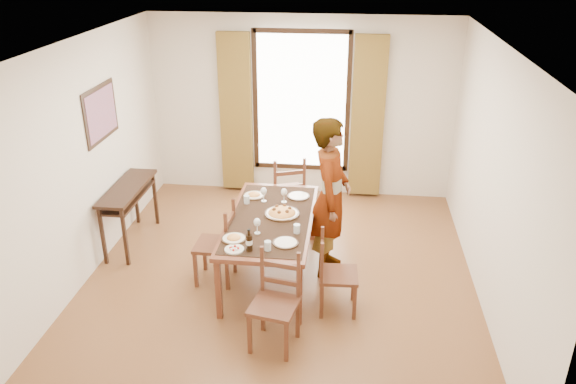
# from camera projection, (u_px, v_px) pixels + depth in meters

# --- Properties ---
(ground) EXTENTS (5.00, 5.00, 0.00)m
(ground) POSITION_uv_depth(u_px,v_px,m) (281.00, 277.00, 6.65)
(ground) COLOR brown
(ground) RESTS_ON ground
(room_shell) EXTENTS (4.60, 5.10, 2.74)m
(room_shell) POSITION_uv_depth(u_px,v_px,m) (281.00, 151.00, 6.12)
(room_shell) COLOR beige
(room_shell) RESTS_ON ground
(console_table) EXTENTS (0.38, 1.20, 0.80)m
(console_table) POSITION_uv_depth(u_px,v_px,m) (128.00, 195.00, 7.12)
(console_table) COLOR black
(console_table) RESTS_ON ground
(dining_table) EXTENTS (0.96, 1.91, 0.76)m
(dining_table) POSITION_uv_depth(u_px,v_px,m) (271.00, 222.00, 6.42)
(dining_table) COLOR brown
(dining_table) RESTS_ON ground
(chair_west) EXTENTS (0.44, 0.44, 0.97)m
(chair_west) POSITION_uv_depth(u_px,v_px,m) (218.00, 246.00, 6.41)
(chair_west) COLOR brown
(chair_west) RESTS_ON ground
(chair_north) EXTENTS (0.59, 0.59, 1.04)m
(chair_north) POSITION_uv_depth(u_px,v_px,m) (287.00, 193.00, 7.64)
(chair_north) COLOR brown
(chair_north) RESTS_ON ground
(chair_south) EXTENTS (0.50, 0.50, 0.97)m
(chair_south) POSITION_uv_depth(u_px,v_px,m) (275.00, 305.00, 5.39)
(chair_south) COLOR brown
(chair_south) RESTS_ON ground
(chair_east) EXTENTS (0.42, 0.42, 0.90)m
(chair_east) POSITION_uv_depth(u_px,v_px,m) (335.00, 275.00, 5.91)
(chair_east) COLOR brown
(chair_east) RESTS_ON ground
(man) EXTENTS (0.76, 0.56, 1.90)m
(man) POSITION_uv_depth(u_px,v_px,m) (330.00, 198.00, 6.42)
(man) COLOR gray
(man) RESTS_ON ground
(plate_sw) EXTENTS (0.27, 0.27, 0.05)m
(plate_sw) POSITION_uv_depth(u_px,v_px,m) (234.00, 237.00, 5.92)
(plate_sw) COLOR silver
(plate_sw) RESTS_ON dining_table
(plate_se) EXTENTS (0.27, 0.27, 0.05)m
(plate_se) POSITION_uv_depth(u_px,v_px,m) (286.00, 241.00, 5.84)
(plate_se) COLOR silver
(plate_se) RESTS_ON dining_table
(plate_nw) EXTENTS (0.27, 0.27, 0.05)m
(plate_nw) POSITION_uv_depth(u_px,v_px,m) (254.00, 194.00, 6.90)
(plate_nw) COLOR silver
(plate_nw) RESTS_ON dining_table
(plate_ne) EXTENTS (0.27, 0.27, 0.05)m
(plate_ne) POSITION_uv_depth(u_px,v_px,m) (298.00, 195.00, 6.88)
(plate_ne) COLOR silver
(plate_ne) RESTS_ON dining_table
(pasta_platter) EXTENTS (0.40, 0.40, 0.10)m
(pasta_platter) POSITION_uv_depth(u_px,v_px,m) (282.00, 211.00, 6.43)
(pasta_platter) COLOR #BF5818
(pasta_platter) RESTS_ON dining_table
(caprese_plate) EXTENTS (0.20, 0.20, 0.04)m
(caprese_plate) POSITION_uv_depth(u_px,v_px,m) (234.00, 248.00, 5.72)
(caprese_plate) COLOR silver
(caprese_plate) RESTS_ON dining_table
(wine_glass_a) EXTENTS (0.08, 0.08, 0.18)m
(wine_glass_a) POSITION_uv_depth(u_px,v_px,m) (257.00, 226.00, 6.01)
(wine_glass_a) COLOR white
(wine_glass_a) RESTS_ON dining_table
(wine_glass_b) EXTENTS (0.08, 0.08, 0.18)m
(wine_glass_b) POSITION_uv_depth(u_px,v_px,m) (284.00, 195.00, 6.72)
(wine_glass_b) COLOR white
(wine_glass_b) RESTS_ON dining_table
(wine_glass_c) EXTENTS (0.08, 0.08, 0.18)m
(wine_glass_c) POSITION_uv_depth(u_px,v_px,m) (264.00, 194.00, 6.74)
(wine_glass_c) COLOR white
(wine_glass_c) RESTS_ON dining_table
(tumbler_a) EXTENTS (0.07, 0.07, 0.10)m
(tumbler_a) POSITION_uv_depth(u_px,v_px,m) (297.00, 229.00, 6.04)
(tumbler_a) COLOR silver
(tumbler_a) RESTS_ON dining_table
(tumbler_b) EXTENTS (0.07, 0.07, 0.10)m
(tumbler_b) POSITION_uv_depth(u_px,v_px,m) (247.00, 199.00, 6.71)
(tumbler_b) COLOR silver
(tumbler_b) RESTS_ON dining_table
(tumbler_c) EXTENTS (0.07, 0.07, 0.10)m
(tumbler_c) POSITION_uv_depth(u_px,v_px,m) (268.00, 246.00, 5.71)
(tumbler_c) COLOR silver
(tumbler_c) RESTS_ON dining_table
(wine_bottle) EXTENTS (0.07, 0.07, 0.25)m
(wine_bottle) POSITION_uv_depth(u_px,v_px,m) (249.00, 240.00, 5.67)
(wine_bottle) COLOR black
(wine_bottle) RESTS_ON dining_table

